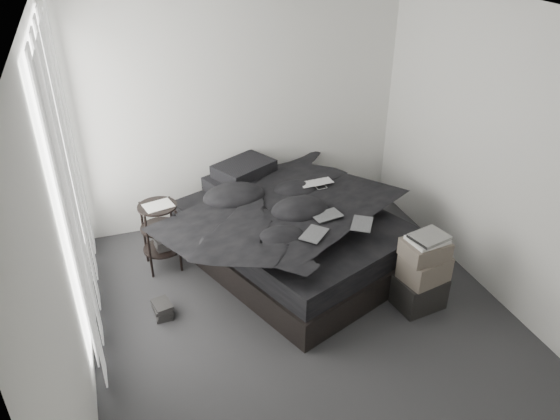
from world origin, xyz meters
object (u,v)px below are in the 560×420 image
object	(u,v)px
side_stand	(161,237)
box_lower	(419,292)
laptop	(319,179)
bed	(292,247)

from	to	relation	value
side_stand	box_lower	size ratio (longest dim) A/B	1.69
laptop	side_stand	distance (m)	1.68
bed	box_lower	bearing A→B (deg)	-72.93
bed	box_lower	size ratio (longest dim) A/B	5.19
box_lower	side_stand	bearing A→B (deg)	146.99
bed	box_lower	world-z (taller)	box_lower
bed	side_stand	xyz separation A→B (m)	(-1.27, 0.32, 0.20)
laptop	side_stand	xyz separation A→B (m)	(-1.62, 0.12, -0.44)
laptop	box_lower	world-z (taller)	laptop
bed	side_stand	distance (m)	1.32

